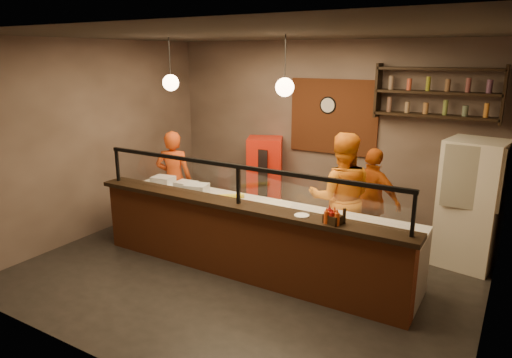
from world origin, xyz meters
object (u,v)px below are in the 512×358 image
Objects in this scene: cook_mid at (341,198)px; pepper_mill at (344,216)px; fridge at (471,204)px; cook_left at (174,179)px; red_cooler at (265,176)px; condiment_caddy at (333,219)px; wall_clock at (328,105)px; pizza_dough at (274,205)px; cook_right at (372,202)px.

pepper_mill is (0.48, -1.20, 0.19)m from cook_mid.
fridge is (1.63, 0.80, -0.04)m from cook_mid.
red_cooler is at bearing -152.85° from cook_left.
cook_left reaches higher than condiment_caddy.
condiment_caddy is (0.37, -1.27, 0.16)m from cook_mid.
wall_clock reaches higher than pizza_dough.
wall_clock reaches higher than red_cooler.
pizza_dough is at bearing 15.52° from cook_mid.
cook_right is 1.74m from pepper_mill.
cook_mid is 1.17× the size of cook_right.
fridge is 2.32m from pepper_mill.
condiment_caddy is (-1.26, -2.08, 0.20)m from fridge.
pizza_dough is 2.93× the size of pepper_mill.
condiment_caddy is (1.13, -0.64, 0.21)m from pizza_dough.
fridge is at bearing -16.53° from wall_clock.
fridge is (4.65, 0.93, 0.07)m from cook_left.
fridge reaches higher than pepper_mill.
cook_mid is 1.82m from fridge.
cook_mid is 2.33m from red_cooler.
red_cooler is at bearing 135.10° from pepper_mill.
condiment_caddy is at bearing -29.63° from pizza_dough.
cook_right is at bearing -158.00° from fridge.
pepper_mill reaches higher than condiment_caddy.
condiment_caddy is (1.24, -2.82, -0.99)m from wall_clock.
cook_left is 0.93× the size of fridge.
condiment_caddy is (2.33, -2.51, 0.38)m from red_cooler.
pizza_dough is (-0.76, -0.63, -0.05)m from cook_mid.
pepper_mill is at bearing -110.75° from fridge.
red_cooler is 7.64× the size of condiment_caddy.
cook_left is 1.72m from red_cooler.
cook_right is at bearing 46.62° from pizza_dough.
condiment_caddy is at bearing -71.96° from red_cooler.
cook_mid is 10.72× the size of pepper_mill.
wall_clock reaches higher than cook_right.
cook_right is at bearing 91.89° from condiment_caddy.
condiment_caddy is at bearing -112.06° from fridge.
cook_right reaches higher than red_cooler.
cook_left reaches higher than red_cooler.
red_cooler reaches higher than condiment_caddy.
cook_right is 1.36m from fridge.
cook_left reaches higher than pizza_dough.
pepper_mill is (3.50, -1.07, 0.30)m from cook_left.
wall_clock is 1.56× the size of condiment_caddy.
wall_clock is 0.20× the size of red_cooler.
red_cooler reaches higher than pizza_dough.
pepper_mill is (0.17, -1.70, 0.33)m from cook_right.
cook_left is at bearing -22.04° from cook_mid.
cook_left is at bearing 27.64° from cook_right.
fridge is 9.51× the size of condiment_caddy.
wall_clock is at bearing 116.18° from pepper_mill.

